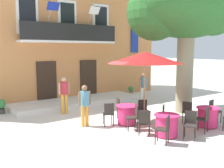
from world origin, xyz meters
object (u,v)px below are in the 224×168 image
at_px(plane_tree, 185,8).
at_px(cafe_chair_middle_1, 165,128).
at_px(cafe_chair_middle_2, 190,123).
at_px(cafe_chair_front_1, 120,107).
at_px(cafe_chair_near_tree_2, 188,111).
at_px(cafe_umbrella, 145,58).
at_px(cafe_chair_front_3, 134,116).
at_px(pedestrian_by_tree, 64,93).
at_px(cafe_chair_middle_0, 144,121).
at_px(ground_planter_left, 1,106).
at_px(cafe_chair_near_tree_3, 204,118).
at_px(cafe_table_front, 127,115).
at_px(pedestrian_near_entrance, 85,103).
at_px(cafe_chair_front_0, 144,109).
at_px(pedestrian_mid_plaza, 143,86).
at_px(cafe_chair_middle_3, 166,116).
at_px(ground_planter_right, 131,90).
at_px(cafe_chair_front_2, 109,113).
at_px(cafe_table_near_tree, 208,117).
at_px(cafe_chair_near_tree_1, 214,110).
at_px(cafe_table_middle, 167,125).

xyz_separation_m(plane_tree, cafe_chair_middle_1, (-3.79, -2.43, -4.25)).
relative_size(cafe_chair_middle_2, cafe_chair_front_1, 1.00).
xyz_separation_m(cafe_chair_near_tree_2, cafe_umbrella, (-1.34, 1.08, 2.08)).
bearing_deg(cafe_chair_front_3, cafe_chair_front_1, 71.30).
xyz_separation_m(plane_tree, pedestrian_by_tree, (-4.65, 2.91, -3.82)).
distance_m(cafe_chair_middle_0, pedestrian_by_tree, 4.49).
bearing_deg(ground_planter_left, cafe_chair_near_tree_3, -53.75).
relative_size(cafe_table_front, pedestrian_near_entrance, 0.54).
relative_size(cafe_chair_front_0, pedestrian_near_entrance, 0.57).
bearing_deg(cafe_chair_middle_0, pedestrian_mid_plaza, 47.90).
bearing_deg(pedestrian_near_entrance, pedestrian_mid_plaza, 22.37).
height_order(cafe_chair_middle_3, cafe_chair_front_1, same).
distance_m(cafe_chair_middle_0, ground_planter_left, 6.95).
relative_size(cafe_umbrella, ground_planter_right, 4.79).
distance_m(cafe_chair_middle_1, cafe_chair_front_2, 2.62).
bearing_deg(cafe_chair_front_1, cafe_chair_middle_0, -105.83).
relative_size(cafe_table_near_tree, cafe_chair_near_tree_2, 0.95).
xyz_separation_m(cafe_chair_middle_3, pedestrian_by_tree, (-2.00, 4.36, 0.43)).
bearing_deg(pedestrian_near_entrance, cafe_chair_middle_2, -56.70).
bearing_deg(pedestrian_mid_plaza, pedestrian_by_tree, 177.06).
xyz_separation_m(plane_tree, cafe_chair_middle_3, (-2.65, -1.45, -4.25)).
height_order(cafe_chair_middle_0, cafe_chair_middle_2, same).
xyz_separation_m(cafe_chair_middle_1, pedestrian_mid_plaza, (3.78, 5.10, 0.39)).
bearing_deg(cafe_table_near_tree, cafe_chair_middle_0, 165.84).
distance_m(pedestrian_near_entrance, pedestrian_by_tree, 2.24).
bearing_deg(cafe_chair_near_tree_3, pedestrian_near_entrance, 134.35).
height_order(cafe_chair_middle_2, pedestrian_near_entrance, pedestrian_near_entrance).
bearing_deg(ground_planter_right, cafe_chair_middle_3, -119.29).
bearing_deg(cafe_chair_near_tree_3, cafe_chair_middle_0, 153.50).
distance_m(cafe_table_front, pedestrian_near_entrance, 1.73).
xyz_separation_m(cafe_chair_near_tree_2, ground_planter_left, (-5.63, 6.10, -0.15)).
bearing_deg(cafe_chair_front_0, pedestrian_mid_plaza, 47.78).
distance_m(cafe_chair_middle_1, pedestrian_near_entrance, 3.30).
bearing_deg(pedestrian_by_tree, plane_tree, -31.99).
relative_size(cafe_chair_near_tree_2, pedestrian_mid_plaza, 0.56).
xyz_separation_m(cafe_chair_middle_2, cafe_chair_front_3, (-0.91, 1.79, 0.00)).
distance_m(cafe_table_near_tree, ground_planter_right, 7.07).
xyz_separation_m(cafe_chair_near_tree_1, cafe_chair_near_tree_2, (-1.00, 0.48, 0.00)).
distance_m(cafe_chair_middle_3, cafe_chair_front_3, 1.20).
distance_m(cafe_chair_front_1, cafe_chair_front_2, 1.05).
bearing_deg(cafe_chair_middle_1, ground_planter_left, 114.45).
bearing_deg(cafe_chair_middle_0, ground_planter_left, 117.97).
bearing_deg(ground_planter_right, cafe_chair_middle_1, -122.82).
relative_size(plane_tree, cafe_chair_front_0, 7.09).
distance_m(cafe_chair_near_tree_3, pedestrian_near_entrance, 4.39).
bearing_deg(cafe_chair_near_tree_2, cafe_table_middle, -163.55).
relative_size(cafe_chair_near_tree_3, cafe_chair_middle_1, 1.00).
xyz_separation_m(plane_tree, cafe_chair_front_1, (-3.16, 0.65, -4.25)).
height_order(cafe_table_front, cafe_chair_front_3, cafe_chair_front_3).
bearing_deg(cafe_table_near_tree, cafe_chair_front_0, 128.52).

